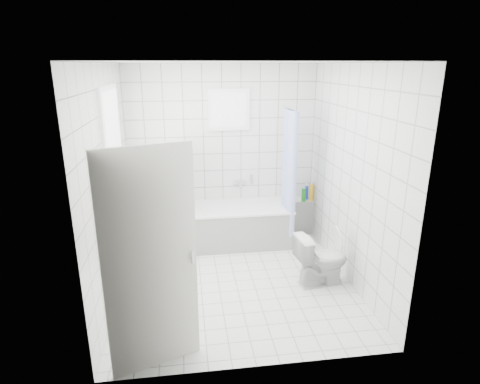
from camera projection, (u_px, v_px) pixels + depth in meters
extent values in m
plane|color=white|center=(235.00, 281.00, 5.00)|extent=(3.00, 3.00, 0.00)
plane|color=white|center=(235.00, 62.00, 4.21)|extent=(3.00, 3.00, 0.00)
cube|color=white|center=(223.00, 153.00, 6.02)|extent=(2.80, 0.02, 2.60)
cube|color=white|center=(259.00, 233.00, 3.19)|extent=(2.80, 0.02, 2.60)
cube|color=white|center=(109.00, 186.00, 4.42)|extent=(0.02, 3.00, 2.60)
cube|color=white|center=(351.00, 176.00, 4.79)|extent=(0.02, 3.00, 2.60)
cube|color=white|center=(115.00, 153.00, 4.62)|extent=(0.01, 0.90, 1.40)
cube|color=white|center=(229.00, 110.00, 5.79)|extent=(0.50, 0.01, 0.50)
cube|color=white|center=(125.00, 213.00, 4.85)|extent=(0.18, 1.02, 0.08)
cube|color=silver|center=(151.00, 264.00, 3.32)|extent=(0.76, 0.32, 2.00)
cube|color=white|center=(236.00, 226.00, 6.00)|extent=(1.60, 0.75, 0.55)
cube|color=white|center=(236.00, 207.00, 5.91)|extent=(1.62, 0.77, 0.03)
cube|color=white|center=(175.00, 199.00, 5.69)|extent=(0.15, 0.85, 1.50)
cube|color=white|center=(304.00, 216.00, 6.38)|extent=(0.40, 0.24, 0.55)
imported|color=silver|center=(322.00, 259.00, 4.85)|extent=(0.68, 0.45, 0.65)
cylinder|color=silver|center=(289.00, 108.00, 5.55)|extent=(0.02, 0.80, 0.02)
cube|color=silver|center=(239.00, 182.00, 6.15)|extent=(0.18, 0.06, 0.06)
imported|color=#DB6DBB|center=(128.00, 196.00, 5.06)|extent=(0.09, 0.09, 0.19)
imported|color=pink|center=(120.00, 209.00, 4.45)|extent=(0.15, 0.15, 0.30)
imported|color=silver|center=(124.00, 205.00, 4.78)|extent=(0.17, 0.17, 0.15)
imported|color=#31A7DD|center=(122.00, 209.00, 4.60)|extent=(0.12, 0.12, 0.19)
cylinder|color=#168419|center=(304.00, 195.00, 6.18)|extent=(0.06, 0.06, 0.21)
cylinder|color=blue|center=(306.00, 192.00, 6.29)|extent=(0.06, 0.06, 0.22)
cylinder|color=yellow|center=(311.00, 192.00, 6.21)|extent=(0.06, 0.06, 0.27)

